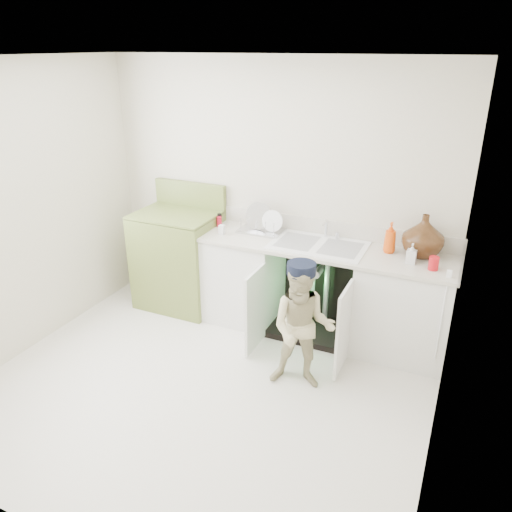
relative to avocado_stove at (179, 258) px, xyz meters
The scene contains 5 objects.
ground 1.60m from the avocado_stove, 51.47° to the right, with size 3.50×3.50×0.00m, color silver.
room_shell 1.68m from the avocado_stove, 51.47° to the right, with size 6.00×5.50×1.26m.
counter_run 1.53m from the avocado_stove, ahead, with size 2.44×1.02×1.27m.
avocado_stove is the anchor object (origin of this frame).
repair_worker 1.83m from the avocado_stove, 25.99° to the right, with size 0.59×0.74×1.07m.
Camera 1 is at (1.76, -2.84, 2.58)m, focal length 35.00 mm.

